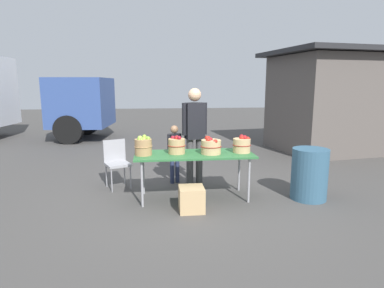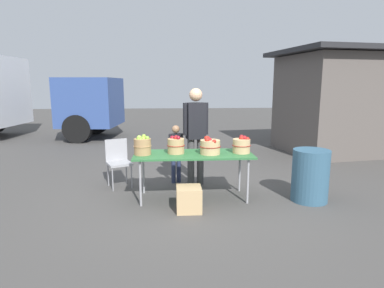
{
  "view_description": "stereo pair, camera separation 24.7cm",
  "coord_description": "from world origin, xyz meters",
  "px_view_note": "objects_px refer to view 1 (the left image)",
  "views": [
    {
      "loc": [
        -0.62,
        -5.06,
        1.85
      ],
      "look_at": [
        0.0,
        0.3,
        0.85
      ],
      "focal_mm": 30.33,
      "sensor_mm": 36.0,
      "label": 1
    },
    {
      "loc": [
        -0.37,
        -5.08,
        1.85
      ],
      "look_at": [
        0.0,
        0.3,
        0.85
      ],
      "focal_mm": 30.33,
      "sensor_mm": 36.0,
      "label": 2
    }
  ],
  "objects_px": {
    "vendor_adult": "(195,129)",
    "child_customer": "(175,149)",
    "apple_basket_red_0": "(177,145)",
    "market_table": "(194,156)",
    "folding_chair": "(117,160)",
    "apple_basket_green_0": "(143,146)",
    "apple_basket_red_2": "(242,145)",
    "produce_crate": "(192,199)",
    "apple_basket_red_1": "(211,146)",
    "trash_barrel": "(309,174)"
  },
  "relations": [
    {
      "from": "market_table",
      "to": "folding_chair",
      "type": "relative_size",
      "value": 2.21
    },
    {
      "from": "apple_basket_red_1",
      "to": "produce_crate",
      "type": "bearing_deg",
      "value": -126.83
    },
    {
      "from": "folding_chair",
      "to": "trash_barrel",
      "type": "bearing_deg",
      "value": -40.31
    },
    {
      "from": "vendor_adult",
      "to": "child_customer",
      "type": "bearing_deg",
      "value": -32.52
    },
    {
      "from": "market_table",
      "to": "produce_crate",
      "type": "xyz_separation_m",
      "value": [
        -0.1,
        -0.54,
        -0.52
      ]
    },
    {
      "from": "apple_basket_green_0",
      "to": "trash_barrel",
      "type": "relative_size",
      "value": 0.37
    },
    {
      "from": "apple_basket_red_0",
      "to": "trash_barrel",
      "type": "distance_m",
      "value": 2.2
    },
    {
      "from": "vendor_adult",
      "to": "child_customer",
      "type": "distance_m",
      "value": 0.56
    },
    {
      "from": "apple_basket_red_0",
      "to": "trash_barrel",
      "type": "xyz_separation_m",
      "value": [
        2.13,
        -0.28,
        -0.47
      ]
    },
    {
      "from": "folding_chair",
      "to": "apple_basket_green_0",
      "type": "bearing_deg",
      "value": -79.0
    },
    {
      "from": "apple_basket_red_2",
      "to": "produce_crate",
      "type": "xyz_separation_m",
      "value": [
        -0.89,
        -0.54,
        -0.7
      ]
    },
    {
      "from": "apple_basket_green_0",
      "to": "child_customer",
      "type": "height_order",
      "value": "child_customer"
    },
    {
      "from": "market_table",
      "to": "apple_basket_green_0",
      "type": "distance_m",
      "value": 0.83
    },
    {
      "from": "apple_basket_red_0",
      "to": "child_customer",
      "type": "relative_size",
      "value": 0.27
    },
    {
      "from": "folding_chair",
      "to": "apple_basket_red_1",
      "type": "bearing_deg",
      "value": -49.55
    },
    {
      "from": "produce_crate",
      "to": "child_customer",
      "type": "bearing_deg",
      "value": 96.34
    },
    {
      "from": "apple_basket_red_0",
      "to": "apple_basket_red_2",
      "type": "xyz_separation_m",
      "value": [
        1.06,
        -0.04,
        -0.0
      ]
    },
    {
      "from": "apple_basket_red_1",
      "to": "child_customer",
      "type": "bearing_deg",
      "value": 119.57
    },
    {
      "from": "market_table",
      "to": "apple_basket_red_1",
      "type": "bearing_deg",
      "value": -10.88
    },
    {
      "from": "apple_basket_red_1",
      "to": "apple_basket_red_2",
      "type": "distance_m",
      "value": 0.52
    },
    {
      "from": "apple_basket_red_0",
      "to": "trash_barrel",
      "type": "bearing_deg",
      "value": -7.54
    },
    {
      "from": "apple_basket_red_0",
      "to": "market_table",
      "type": "bearing_deg",
      "value": -7.61
    },
    {
      "from": "vendor_adult",
      "to": "folding_chair",
      "type": "bearing_deg",
      "value": -10.9
    },
    {
      "from": "vendor_adult",
      "to": "folding_chair",
      "type": "height_order",
      "value": "vendor_adult"
    },
    {
      "from": "market_table",
      "to": "apple_basket_red_1",
      "type": "xyz_separation_m",
      "value": [
        0.26,
        -0.05,
        0.17
      ]
    },
    {
      "from": "apple_basket_green_0",
      "to": "apple_basket_red_1",
      "type": "height_order",
      "value": "apple_basket_green_0"
    },
    {
      "from": "apple_basket_green_0",
      "to": "folding_chair",
      "type": "height_order",
      "value": "apple_basket_green_0"
    },
    {
      "from": "apple_basket_red_0",
      "to": "apple_basket_red_2",
      "type": "height_order",
      "value": "apple_basket_red_0"
    },
    {
      "from": "apple_basket_red_1",
      "to": "apple_basket_red_2",
      "type": "bearing_deg",
      "value": 5.6
    },
    {
      "from": "produce_crate",
      "to": "market_table",
      "type": "bearing_deg",
      "value": 79.09
    },
    {
      "from": "apple_basket_red_0",
      "to": "folding_chair",
      "type": "height_order",
      "value": "apple_basket_red_0"
    },
    {
      "from": "trash_barrel",
      "to": "vendor_adult",
      "type": "bearing_deg",
      "value": 150.85
    },
    {
      "from": "apple_basket_red_0",
      "to": "vendor_adult",
      "type": "xyz_separation_m",
      "value": [
        0.37,
        0.7,
        0.16
      ]
    },
    {
      "from": "apple_basket_red_1",
      "to": "apple_basket_red_0",
      "type": "bearing_deg",
      "value": 170.79
    },
    {
      "from": "apple_basket_red_1",
      "to": "market_table",
      "type": "bearing_deg",
      "value": 169.12
    },
    {
      "from": "apple_basket_red_1",
      "to": "produce_crate",
      "type": "xyz_separation_m",
      "value": [
        -0.37,
        -0.49,
        -0.69
      ]
    },
    {
      "from": "apple_basket_green_0",
      "to": "market_table",
      "type": "bearing_deg",
      "value": 1.36
    },
    {
      "from": "market_table",
      "to": "produce_crate",
      "type": "distance_m",
      "value": 0.76
    },
    {
      "from": "market_table",
      "to": "apple_basket_red_1",
      "type": "height_order",
      "value": "apple_basket_red_1"
    },
    {
      "from": "apple_basket_red_2",
      "to": "produce_crate",
      "type": "bearing_deg",
      "value": -148.59
    },
    {
      "from": "apple_basket_red_2",
      "to": "child_customer",
      "type": "height_order",
      "value": "child_customer"
    },
    {
      "from": "vendor_adult",
      "to": "apple_basket_red_1",
      "type": "bearing_deg",
      "value": 91.12
    },
    {
      "from": "child_customer",
      "to": "trash_barrel",
      "type": "relative_size",
      "value": 1.32
    },
    {
      "from": "apple_basket_green_0",
      "to": "trash_barrel",
      "type": "height_order",
      "value": "apple_basket_green_0"
    },
    {
      "from": "apple_basket_red_1",
      "to": "child_customer",
      "type": "relative_size",
      "value": 0.31
    },
    {
      "from": "trash_barrel",
      "to": "produce_crate",
      "type": "distance_m",
      "value": 1.99
    },
    {
      "from": "child_customer",
      "to": "trash_barrel",
      "type": "xyz_separation_m",
      "value": [
        2.11,
        -1.12,
        -0.23
      ]
    },
    {
      "from": "market_table",
      "to": "apple_basket_green_0",
      "type": "height_order",
      "value": "apple_basket_green_0"
    },
    {
      "from": "apple_basket_green_0",
      "to": "apple_basket_red_2",
      "type": "height_order",
      "value": "apple_basket_green_0"
    },
    {
      "from": "market_table",
      "to": "apple_basket_green_0",
      "type": "bearing_deg",
      "value": -178.64
    }
  ]
}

